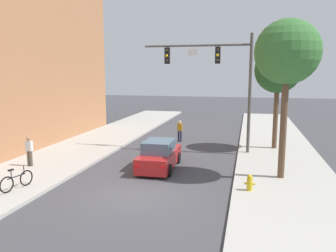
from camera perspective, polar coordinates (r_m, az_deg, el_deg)
The scene contains 11 objects.
ground_plane at distance 14.99m, azimuth -5.27°, elevation -11.56°, with size 120.00×120.00×0.00m, color #424247.
sidewalk_left at distance 18.04m, azimuth -25.46°, elevation -8.57°, with size 5.00×60.00×0.15m, color #B2AFA8.
sidewalk_right at distance 14.37m, azimuth 20.77°, elevation -12.74°, with size 5.00×60.00×0.15m, color #B2AFA8.
traffic_signal_mast at distance 21.99m, azimuth 8.54°, elevation 9.21°, with size 6.95×0.38×7.50m.
car_lead_red at distance 18.68m, azimuth -1.48°, elevation -5.02°, with size 1.92×4.28×1.60m.
pedestrian_sidewalk_left_walker at distance 20.06m, azimuth -22.35°, elevation -3.73°, with size 0.36×0.22×1.64m.
pedestrian_crossing_road at distance 25.77m, azimuth 1.99°, elevation -0.67°, with size 0.36×0.22×1.64m.
bicycle_leaning at distance 16.52m, azimuth -24.16°, elevation -8.39°, with size 0.42×1.74×0.98m.
fire_hydrant at distance 15.37m, azimuth 13.60°, elevation -9.25°, with size 0.48×0.24×0.72m.
street_tree_nearest at distance 17.00m, azimuth 19.47°, elevation 11.51°, with size 3.04×3.04×7.58m.
street_tree_second at distance 23.71m, azimuth 18.05°, elevation 8.87°, with size 3.05×3.05×6.79m.
Camera 1 is at (4.58, -13.26, 5.27)m, focal length 36.15 mm.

